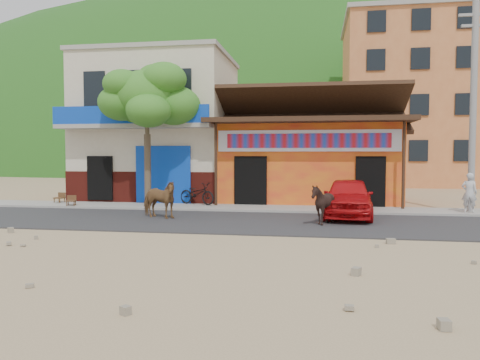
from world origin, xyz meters
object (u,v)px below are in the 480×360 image
Objects in this scene: pedestrian at (469,193)px; cafe_chair_right at (71,196)px; tree at (147,134)px; cow_dark at (323,204)px; cow_tan at (159,199)px; utility_pole at (473,105)px; red_car at (348,197)px; cafe_chair_left at (59,193)px; scooter at (197,194)px.

pedestrian reaches higher than cafe_chair_right.
cow_dark is (7.22, -3.58, -2.43)m from tree.
utility_pole is at bearing -54.51° from cow_tan.
cow_dark is at bearing 45.60° from pedestrian.
tree is 1.45× the size of red_car.
tree is 7.35× the size of cafe_chair_left.
cow_dark reaches higher than scooter.
cafe_chair_right is at bearing 178.97° from red_car.
red_car is 6.64m from scooter.
cow_tan is 0.88× the size of scooter.
scooter is 6.33m from cafe_chair_left.
cafe_chair_left is 1.61m from cafe_chair_right.
red_car reaches higher than cow_tan.
pedestrian is at bearing -17.10° from cafe_chair_right.
cow_tan is 11.41m from pedestrian.
utility_pole is 17.58m from cafe_chair_left.
utility_pole is at bearing -15.39° from cafe_chair_right.
cow_dark is (5.69, -0.56, -0.02)m from cow_tan.
cafe_chair_left reaches higher than cafe_chair_right.
cow_tan reaches higher than scooter.
red_car is at bearing -58.44° from cow_tan.
tree is 4.05× the size of pedestrian.
cow_dark is at bearing -145.93° from utility_pole.
cafe_chair_right is at bearing -128.96° from cow_dark.
red_car is 5.07× the size of cafe_chair_left.
cow_dark is 6.83m from scooter.
cow_tan is at bearing -20.50° from cafe_chair_left.
scooter is at bearing 12.29° from cafe_chair_left.
red_car is at bearing 0.85° from cafe_chair_left.
utility_pole is at bearing 0.90° from tree.
red_car is at bearing -23.48° from cafe_chair_right.
utility_pole is 6.15× the size of cow_dark.
tree is 7.48× the size of cafe_chair_right.
pedestrian reaches higher than cafe_chair_left.
red_car reaches higher than cow_dark.
cafe_chair_left is at bearing 174.57° from red_car.
scooter is (0.41, 3.77, -0.11)m from cow_tan.
cow_dark is at bearing -34.32° from cafe_chair_right.
pedestrian is at bearing 7.89° from cafe_chair_left.
cafe_chair_right is (-3.22, -0.50, -2.60)m from tree.
utility_pole reaches higher than cafe_chair_left.
cow_tan is 1.94× the size of cafe_chair_left.
red_car is at bearing -87.22° from scooter.
utility_pole reaches higher than scooter.
red_car reaches higher than cafe_chair_left.
tree is 12.84m from utility_pole.
cafe_chair_right is (-10.43, 3.08, -0.17)m from cow_dark.
tree is at bearing -138.89° from cow_dark.
cafe_chair_left is 1.02× the size of cafe_chair_right.
cafe_chair_left is (-12.54, 2.21, -0.22)m from red_car.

